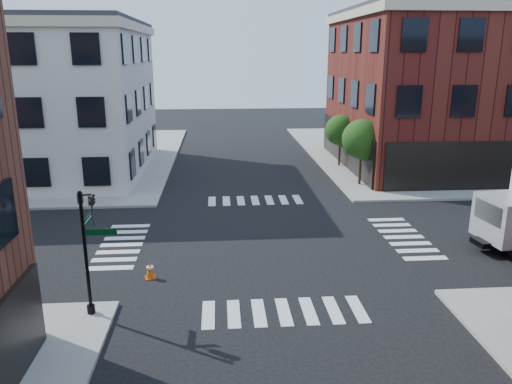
% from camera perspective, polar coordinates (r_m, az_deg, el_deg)
% --- Properties ---
extents(ground, '(120.00, 120.00, 0.00)m').
position_cam_1_polar(ground, '(24.72, 1.10, -5.62)').
color(ground, black).
rests_on(ground, ground).
extents(sidewalk_ne, '(30.00, 30.00, 0.15)m').
position_cam_1_polar(sidewalk_ne, '(50.47, 23.19, 4.26)').
color(sidewalk_ne, gray).
rests_on(sidewalk_ne, ground).
extents(sidewalk_nw, '(30.00, 30.00, 0.15)m').
position_cam_1_polar(sidewalk_nw, '(48.59, -27.05, 3.40)').
color(sidewalk_nw, gray).
rests_on(sidewalk_nw, ground).
extents(building_ne, '(25.00, 16.00, 12.00)m').
position_cam_1_polar(building_ne, '(45.16, 26.32, 10.32)').
color(building_ne, '#4D1513').
rests_on(building_ne, ground).
extents(tree_near, '(2.69, 2.69, 4.49)m').
position_cam_1_polar(tree_near, '(34.81, 12.09, 5.72)').
color(tree_near, black).
rests_on(tree_near, ground).
extents(tree_far, '(2.43, 2.43, 4.07)m').
position_cam_1_polar(tree_far, '(40.57, 9.72, 6.81)').
color(tree_far, black).
rests_on(tree_far, ground).
extents(signal_pole, '(1.29, 1.24, 4.60)m').
position_cam_1_polar(signal_pole, '(17.94, -18.69, -5.15)').
color(signal_pole, black).
rests_on(signal_pole, ground).
extents(traffic_cone, '(0.50, 0.50, 0.74)m').
position_cam_1_polar(traffic_cone, '(21.18, -12.02, -8.72)').
color(traffic_cone, '#D85409').
rests_on(traffic_cone, ground).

